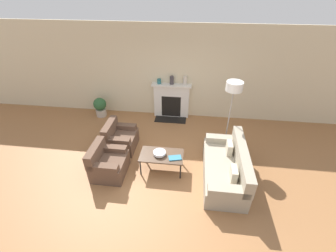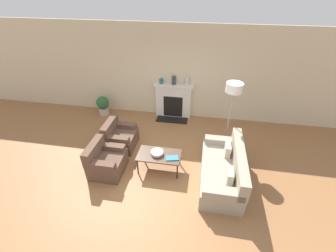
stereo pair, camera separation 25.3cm
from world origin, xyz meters
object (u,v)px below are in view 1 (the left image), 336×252
coffee_table (162,156)px  fireplace (171,101)px  bowl (159,153)px  couch (227,168)px  mantel_vase_left (159,81)px  floor_lamp (233,94)px  armchair_near (108,163)px  book (175,158)px  mantel_vase_center_right (185,81)px  potted_plant (100,106)px  mantel_vase_center_left (172,80)px  armchair_far (120,139)px

coffee_table → fireplace: bearing=91.1°
bowl → couch: bearing=-3.7°
bowl → mantel_vase_left: mantel_vase_left is taller
bowl → floor_lamp: (1.63, 1.07, 1.08)m
fireplace → armchair_near: (-1.19, -2.82, -0.26)m
book → mantel_vase_center_right: mantel_vase_center_right is taller
couch → book: 1.19m
mantel_vase_center_right → fireplace: bearing=-178.0°
potted_plant → couch: bearing=-31.4°
couch → mantel_vase_center_right: (-1.14, 2.67, 0.97)m
fireplace → couch: bearing=-59.7°
mantel_vase_left → mantel_vase_center_left: mantel_vase_center_left is taller
floor_lamp → mantel_vase_center_left: bearing=137.5°
floor_lamp → potted_plant: 4.34m
bowl → mantel_vase_left: (-0.39, 2.57, 0.71)m
mantel_vase_center_right → armchair_near: bearing=-119.4°
mantel_vase_left → potted_plant: 2.15m
coffee_table → book: book is taller
couch → mantel_vase_center_left: size_ratio=7.39×
fireplace → mantel_vase_left: size_ratio=8.59×
floor_lamp → mantel_vase_left: size_ratio=13.13×
book → mantel_vase_left: 2.86m
couch → book: (-1.18, 0.02, 0.16)m
fireplace → coffee_table: (0.05, -2.55, -0.14)m
book → mantel_vase_center_left: mantel_vase_center_left is taller
book → floor_lamp: 2.05m
mantel_vase_left → armchair_far: bearing=-113.0°
fireplace → potted_plant: size_ratio=1.94×
couch → mantel_vase_left: 3.42m
fireplace → couch: size_ratio=0.66×
mantel_vase_left → mantel_vase_center_right: bearing=0.0°
armchair_near → mantel_vase_left: bearing=-15.6°
armchair_far → coffee_table: 1.43m
fireplace → floor_lamp: (1.63, -1.48, 1.03)m
armchair_near → mantel_vase_center_left: 3.23m
couch → mantel_vase_left: (-1.95, 2.67, 0.90)m
mantel_vase_center_right → potted_plant: (-2.76, -0.28, -0.93)m
book → floor_lamp: (1.26, 1.15, 1.12)m
armchair_near → book: bearing=-83.1°
bowl → potted_plant: (-2.34, 2.28, -0.16)m
fireplace → mantel_vase_left: mantel_vase_left is taller
armchair_far → mantel_vase_center_left: size_ratio=3.23×
coffee_table → mantel_vase_center_left: (-0.05, 2.57, 0.85)m
bowl → mantel_vase_center_left: mantel_vase_center_left is taller
fireplace → book: fireplace is taller
armchair_near → potted_plant: size_ratio=1.29×
fireplace → coffee_table: bearing=-88.9°
floor_lamp → mantel_vase_center_right: floor_lamp is taller
bowl → potted_plant: 3.27m
mantel_vase_center_right → book: bearing=-90.9°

